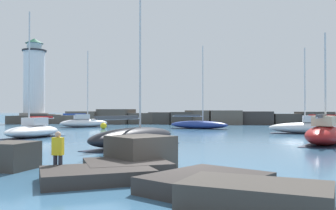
# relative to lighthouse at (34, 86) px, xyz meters

# --- Properties ---
(ground_plane) EXTENTS (600.00, 600.00, 0.00)m
(ground_plane) POSITION_rel_lighthouse_xyz_m (30.62, -48.81, -6.52)
(ground_plane) COLOR #3D6B8E
(open_sea_beyond) EXTENTS (400.00, 116.00, 0.01)m
(open_sea_beyond) POSITION_rel_lighthouse_xyz_m (30.62, 59.22, -6.51)
(open_sea_beyond) COLOR #2D5B7F
(open_sea_beyond) RESTS_ON ground
(breakwater_jetty) EXTENTS (71.00, 7.24, 2.51)m
(breakwater_jetty) POSITION_rel_lighthouse_xyz_m (34.13, -0.71, -5.48)
(breakwater_jetty) COLOR #4C443D
(breakwater_jetty) RESTS_ON ground
(lighthouse) EXTENTS (4.88, 4.88, 14.89)m
(lighthouse) POSITION_rel_lighthouse_xyz_m (0.00, 0.00, 0.00)
(lighthouse) COLOR gray
(lighthouse) RESTS_ON ground
(foreground_rocks) EXTENTS (11.60, 8.53, 1.27)m
(foreground_rocks) POSITION_rel_lighthouse_xyz_m (29.65, -49.42, -6.14)
(foreground_rocks) COLOR #383330
(foreground_rocks) RESTS_ON ground
(sailboat_moored_0) EXTENTS (4.33, 6.02, 7.45)m
(sailboat_moored_0) POSITION_rel_lighthouse_xyz_m (39.11, -35.86, -5.80)
(sailboat_moored_0) COLOR maroon
(sailboat_moored_0) RESTS_ON ground
(sailboat_moored_1) EXTENTS (8.22, 2.96, 8.35)m
(sailboat_moored_1) POSITION_rel_lighthouse_xyz_m (41.12, -23.89, -5.87)
(sailboat_moored_1) COLOR silver
(sailboat_moored_1) RESTS_ON ground
(sailboat_moored_2) EXTENTS (6.22, 5.34, 10.24)m
(sailboat_moored_2) POSITION_rel_lighthouse_xyz_m (14.34, -13.80, -5.85)
(sailboat_moored_2) COLOR white
(sailboat_moored_2) RESTS_ON ground
(sailboat_moored_3) EXTENTS (3.60, 6.27, 10.38)m
(sailboat_moored_3) POSITION_rel_lighthouse_xyz_m (16.93, -32.30, -5.89)
(sailboat_moored_3) COLOR white
(sailboat_moored_3) RESTS_ON ground
(sailboat_moored_4) EXTENTS (7.64, 4.08, 10.14)m
(sailboat_moored_4) POSITION_rel_lighthouse_xyz_m (29.69, -15.65, -5.98)
(sailboat_moored_4) COLOR navy
(sailboat_moored_4) RESTS_ON ground
(sailboat_moored_6) EXTENTS (5.13, 8.16, 9.37)m
(sailboat_moored_6) POSITION_rel_lighthouse_xyz_m (27.08, -38.80, -5.89)
(sailboat_moored_6) COLOR black
(sailboat_moored_6) RESTS_ON ground
(mooring_buoy_orange_near) EXTENTS (0.78, 0.78, 0.98)m
(mooring_buoy_orange_near) POSITION_rel_lighthouse_xyz_m (18.37, -17.90, -6.13)
(mooring_buoy_orange_near) COLOR yellow
(mooring_buoy_orange_near) RESTS_ON ground
(person_on_rocks) EXTENTS (0.36, 0.22, 1.56)m
(person_on_rocks) POSITION_rel_lighthouse_xyz_m (26.93, -49.44, -5.66)
(person_on_rocks) COLOR #282833
(person_on_rocks) RESTS_ON ground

